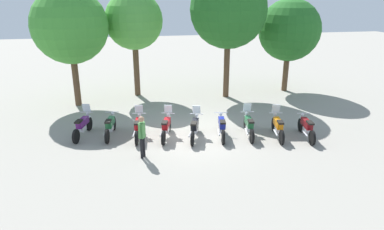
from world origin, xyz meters
The scene contains 15 objects.
ground_plane centered at (0.00, 0.00, 0.00)m, with size 80.00×80.00×0.00m, color gray.
motorcycle_0 centered at (-4.95, 1.09, 0.52)m, with size 0.83×2.13×1.37m.
motorcycle_1 centered at (-3.72, 0.86, 0.50)m, with size 0.70×2.18×0.99m.
motorcycle_2 centered at (-2.48, 0.44, 0.52)m, with size 0.68×2.18×1.37m.
motorcycle_3 centered at (-1.23, 0.23, 0.52)m, with size 0.84×2.13×1.37m.
motorcycle_4 centered at (0.01, -0.11, 0.52)m, with size 0.88×2.11×1.37m.
motorcycle_5 centered at (1.24, -0.17, 0.50)m, with size 0.72×2.17×0.99m.
motorcycle_6 centered at (2.48, -0.29, 0.52)m, with size 0.70×2.18×1.37m.
motorcycle_7 centered at (3.72, -0.67, 0.52)m, with size 0.74×2.17×1.37m.
motorcycle_8 centered at (4.96, -0.98, 0.50)m, with size 0.71×2.18×0.99m.
person_0 centered at (-2.40, -1.62, 1.02)m, with size 0.32×0.38×1.73m.
tree_0 centered at (-5.72, 6.02, 4.50)m, with size 4.14×4.14×6.59m.
tree_1 centered at (-2.22, 7.53, 4.62)m, with size 3.49×3.49×6.39m.
tree_2 centered at (3.26, 6.13, 5.28)m, with size 4.57×4.57×7.58m.
tree_3 centered at (7.53, 6.80, 3.96)m, with size 3.93×3.93×5.94m.
Camera 1 is at (-2.83, -14.30, 6.19)m, focal length 32.49 mm.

